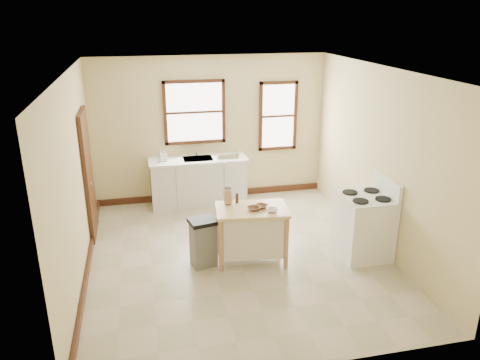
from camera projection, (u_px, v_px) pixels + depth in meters
name	position (u px, v px, depth m)	size (l,w,h in m)	color
floor	(238.00, 256.00, 7.22)	(5.00, 5.00, 0.00)	#C4B39B
ceiling	(238.00, 71.00, 6.26)	(5.00, 5.00, 0.00)	white
wall_back	(210.00, 129.00, 9.04)	(4.50, 0.04, 2.80)	beige
wall_left	(74.00, 181.00, 6.29)	(0.04, 5.00, 2.80)	beige
wall_right	(380.00, 160.00, 7.20)	(0.04, 5.00, 2.80)	beige
window_main	(195.00, 112.00, 8.84)	(1.17, 0.06, 1.22)	#38150F
window_side	(278.00, 116.00, 9.22)	(0.77, 0.06, 1.37)	#38150F
door_left	(88.00, 174.00, 7.61)	(0.06, 0.90, 2.10)	#38150F
baseboard_back	(212.00, 194.00, 9.47)	(4.50, 0.04, 0.12)	#38150F
baseboard_left	(88.00, 268.00, 6.75)	(0.04, 5.00, 0.12)	#38150F
sink_counter	(199.00, 181.00, 9.02)	(1.86, 0.62, 0.92)	silver
faucet	(196.00, 150.00, 8.99)	(0.03, 0.03, 0.22)	silver
soap_bottle_a	(161.00, 156.00, 8.63)	(0.08, 0.09, 0.22)	#B2B2B2
soap_bottle_b	(165.00, 156.00, 8.70)	(0.08, 0.09, 0.19)	#B2B2B2
dish_rack	(227.00, 155.00, 8.90)	(0.41, 0.31, 0.10)	silver
kitchen_island	(252.00, 235.00, 6.95)	(1.04, 0.66, 0.85)	#DEB582
knife_block	(228.00, 197.00, 6.93)	(0.10, 0.10, 0.20)	tan
pepper_grinder	(237.00, 198.00, 6.97)	(0.04, 0.04, 0.15)	#3E1F10
bowl_a	(254.00, 208.00, 6.74)	(0.18, 0.18, 0.04)	brown
bowl_b	(262.00, 206.00, 6.82)	(0.17, 0.17, 0.04)	brown
bowl_c	(272.00, 210.00, 6.68)	(0.15, 0.15, 0.05)	white
trash_bin	(203.00, 242.00, 6.84)	(0.38, 0.32, 0.74)	slate
gas_stove	(364.00, 217.00, 7.07)	(0.77, 0.78, 1.23)	white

